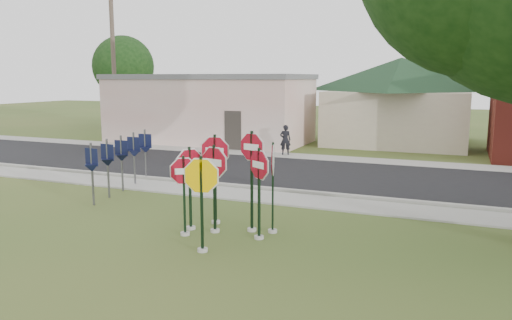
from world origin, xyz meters
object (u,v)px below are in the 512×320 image
at_px(stop_sign_center, 214,176).
at_px(utility_pole_near, 114,61).
at_px(stop_sign_yellow, 202,191).
at_px(pedestrian, 285,140).
at_px(stop_sign_left, 184,186).

distance_m(stop_sign_center, utility_pole_near, 19.78).
relative_size(stop_sign_yellow, pedestrian, 1.53).
bearing_deg(utility_pole_near, pedestrian, -4.06).
relative_size(stop_sign_yellow, utility_pole_near, 0.25).
bearing_deg(utility_pole_near, stop_sign_left, -47.08).
distance_m(stop_sign_left, pedestrian, 13.59).
height_order(stop_sign_left, pedestrian, stop_sign_left).
bearing_deg(pedestrian, stop_sign_center, 80.19).
bearing_deg(stop_sign_left, stop_sign_center, 41.89).
xyz_separation_m(stop_sign_center, pedestrian, (-2.57, 12.91, -0.66)).
distance_m(stop_sign_yellow, utility_pole_near, 21.10).
distance_m(utility_pole_near, pedestrian, 12.03).
height_order(stop_sign_yellow, utility_pole_near, utility_pole_near).
xyz_separation_m(stop_sign_center, stop_sign_left, (-0.59, -0.53, -0.21)).
bearing_deg(stop_sign_yellow, stop_sign_left, 137.83).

